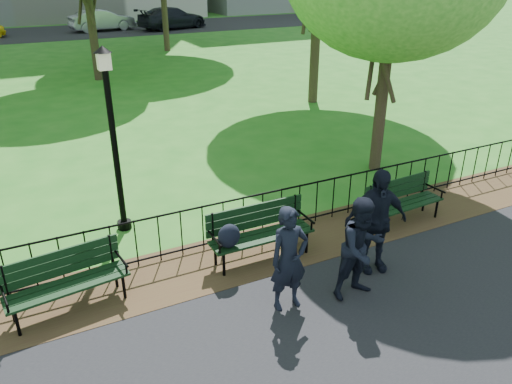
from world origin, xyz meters
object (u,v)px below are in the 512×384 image
park_bench_right_a (402,197)px  lamppost (113,136)px  person_mid (362,248)px  sedan_silver (102,20)px  sedan_dark (172,18)px  park_bench_main (249,230)px  person_right (376,221)px  person_left (289,259)px  park_bench_left_a (64,275)px

park_bench_right_a → lamppost: bearing=153.1°
lamppost → person_mid: lamppost is taller
sedan_silver → sedan_dark: bearing=-110.4°
park_bench_main → person_right: size_ratio=1.02×
person_left → sedan_dark: person_left is taller
park_bench_left_a → sedan_dark: bearing=61.9°
park_bench_main → sedan_dark: sedan_dark is taller
person_mid → person_right: (0.65, 0.49, 0.08)m
park_bench_left_a → park_bench_right_a: 6.35m
lamppost → sedan_dark: (10.77, 29.89, -1.09)m
person_right → lamppost: bearing=151.0°
park_bench_left_a → person_right: (4.74, -1.22, 0.35)m
park_bench_right_a → person_left: size_ratio=1.04×
lamppost → park_bench_left_a: bearing=-122.4°
person_left → sedan_dark: (9.12, 33.43, -0.02)m
park_bench_main → person_right: (1.77, -1.12, 0.29)m
park_bench_main → person_mid: size_ratio=1.12×
park_bench_left_a → person_right: bearing=-21.8°
park_bench_left_a → park_bench_right_a: (6.34, -0.12, -0.02)m
park_bench_right_a → lamppost: lamppost is taller
lamppost → sedan_silver: 31.61m
lamppost → person_left: size_ratio=2.12×
person_right → sedan_dark: person_right is taller
park_bench_right_a → person_left: person_left is taller
person_right → sedan_dark: 34.00m
park_bench_main → person_left: bearing=-90.1°
park_bench_main → park_bench_left_a: (-2.98, 0.10, -0.06)m
lamppost → sedan_silver: lamppost is taller
person_left → sedan_dark: 34.66m
park_bench_left_a → lamppost: (1.32, 2.08, 1.33)m
person_left → sedan_silver: bearing=85.3°
park_bench_main → sedan_dark: bearing=74.3°
lamppost → person_right: (3.42, -3.30, -0.98)m
person_right → sedan_silver: bearing=101.1°
park_bench_right_a → sedan_dark: size_ratio=0.31×
person_mid → sedan_silver: bearing=83.4°
person_right → park_bench_main: bearing=162.5°
park_bench_left_a → person_left: (2.97, -1.46, 0.26)m
park_bench_right_a → person_mid: bearing=-147.9°
park_bench_left_a → person_mid: size_ratio=1.10×
park_bench_right_a → sedan_dark: bearing=76.7°
person_left → sedan_silver: size_ratio=0.35×
person_right → person_left: bearing=-157.3°
park_bench_main → sedan_dark: (9.12, 32.07, 0.18)m
park_bench_main → person_mid: (1.12, -1.61, 0.21)m
person_left → person_right: (1.78, 0.24, 0.08)m
person_left → sedan_silver: person_left is taller
park_bench_main → park_bench_left_a: park_bench_main is taller
park_bench_left_a → sedan_silver: size_ratio=0.39×
person_mid → sedan_dark: person_mid is taller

